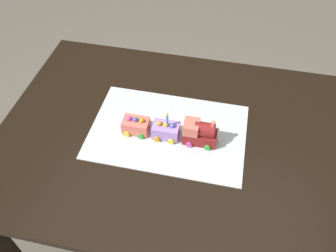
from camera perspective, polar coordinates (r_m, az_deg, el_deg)
name	(u,v)px	position (r m, az deg, el deg)	size (l,w,h in m)	color
ground_plane	(174,222)	(1.96, 1.06, -15.62)	(8.00, 8.00, 0.00)	#6B6054
dining_table	(176,152)	(1.41, 1.42, -4.39)	(1.40, 1.00, 0.74)	black
cake_board	(168,131)	(1.34, 0.00, -0.90)	(0.60, 0.40, 0.00)	silver
cake_locomotive	(200,133)	(1.28, 5.30, -1.12)	(0.14, 0.08, 0.12)	maroon
cake_car_tanker_lavender	(166,130)	(1.30, -0.36, -0.71)	(0.10, 0.08, 0.07)	#AD84E0
cake_car_hopper_coral	(136,125)	(1.33, -5.35, 0.11)	(0.10, 0.08, 0.07)	#F27260
birthday_candle	(167,118)	(1.25, -0.15, 1.31)	(0.01, 0.01, 0.05)	#4CA5E5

